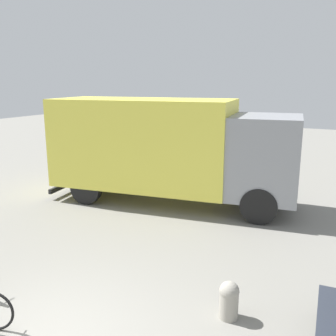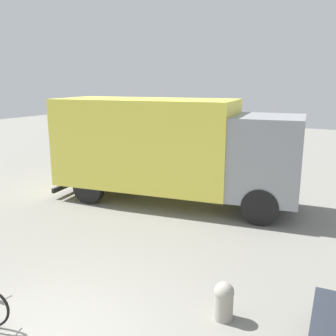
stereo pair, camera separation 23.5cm
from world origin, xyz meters
name	(u,v)px [view 1 (the left image)]	position (x,y,z in m)	size (l,w,h in m)	color
delivery_truck	(168,146)	(-1.49, 7.13, 1.85)	(8.13, 3.51, 3.35)	#EAE04C
bollard_near_bench	(229,299)	(2.28, 2.01, 0.35)	(0.34, 0.34, 0.66)	#9E998C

